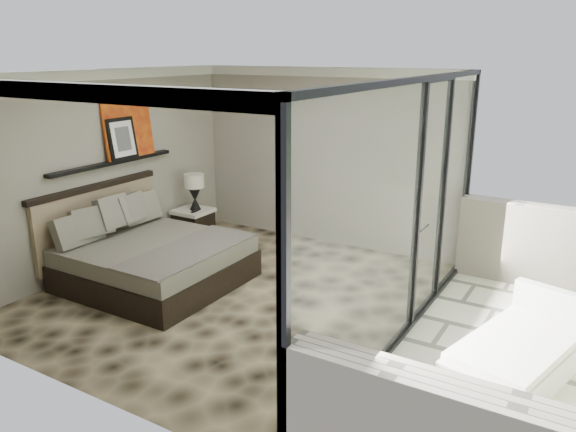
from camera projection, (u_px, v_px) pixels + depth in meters
The scene contains 13 objects.
floor at pixel (235, 294), 7.29m from camera, with size 5.00×5.00×0.00m, color black.
ceiling at pixel (229, 73), 6.51m from camera, with size 4.50×5.00×0.02m, color silver.
back_wall at pixel (325, 158), 8.95m from camera, with size 4.50×0.02×2.80m, color gray.
left_wall at pixel (105, 170), 8.00m from camera, with size 0.02×5.00×2.80m, color gray.
glass_wall at pixel (408, 216), 5.79m from camera, with size 0.08×5.00×2.80m, color white.
terrace_slab at pixel (547, 382), 5.46m from camera, with size 3.00×5.00×0.12m, color beige.
picture_ledge at pixel (113, 163), 8.03m from camera, with size 0.12×2.20×0.05m, color black.
bed at pixel (149, 257), 7.60m from camera, with size 2.16×2.09×1.19m.
nightstand at pixel (194, 223), 9.35m from camera, with size 0.56×0.56×0.56m, color black.
table_lamp at pixel (194, 187), 9.16m from camera, with size 0.33×0.33×0.60m.
abstract_canvas at pixel (128, 127), 8.19m from camera, with size 0.04×0.90×0.90m, color #AB420E.
framed_print at pixel (122, 139), 8.05m from camera, with size 0.03×0.50×0.60m, color black.
lounger at pixel (521, 352), 5.48m from camera, with size 1.23×1.82×0.65m.
Camera 1 is at (4.04, -5.40, 3.03)m, focal length 35.00 mm.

